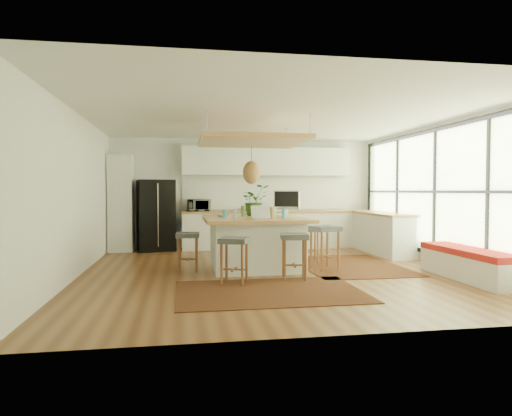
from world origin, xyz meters
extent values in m
plane|color=#5B321A|center=(0.00, 0.00, 0.00)|extent=(7.00, 7.00, 0.00)
plane|color=white|center=(0.00, 0.00, 2.70)|extent=(7.00, 7.00, 0.00)
plane|color=silver|center=(0.00, 3.50, 1.35)|extent=(6.50, 0.00, 6.50)
plane|color=silver|center=(0.00, -3.50, 1.35)|extent=(6.50, 0.00, 6.50)
plane|color=silver|center=(-3.25, 0.00, 1.35)|extent=(0.00, 7.00, 7.00)
plane|color=silver|center=(3.25, 0.00, 1.35)|extent=(0.00, 7.00, 7.00)
cube|color=silver|center=(-2.95, 3.18, 1.12)|extent=(0.55, 0.60, 2.25)
cube|color=silver|center=(0.55, 3.18, 0.44)|extent=(4.20, 0.60, 0.88)
cube|color=#A16A39|center=(0.55, 3.18, 0.90)|extent=(4.24, 0.64, 0.05)
cube|color=white|center=(0.55, 3.48, 1.35)|extent=(4.20, 0.02, 0.80)
cube|color=silver|center=(0.55, 3.32, 2.15)|extent=(4.20, 0.34, 0.70)
cube|color=silver|center=(2.93, 2.00, 0.44)|extent=(0.60, 2.50, 0.88)
cube|color=#A16A39|center=(2.93, 2.00, 0.90)|extent=(0.64, 2.54, 0.05)
cube|color=black|center=(-0.35, -1.53, 0.01)|extent=(2.60, 1.80, 0.01)
cube|color=black|center=(1.56, 0.37, 0.01)|extent=(1.80, 2.60, 0.01)
imported|color=#A5A5AA|center=(-1.15, 3.18, 1.11)|extent=(0.55, 0.33, 0.36)
imported|color=#1E4C19|center=(-0.15, 0.95, 1.17)|extent=(0.72, 0.75, 0.47)
imported|color=silver|center=(-0.80, 0.70, 0.96)|extent=(0.28, 0.28, 0.06)
cylinder|color=#38B7E3|center=(-0.78, 0.51, 1.03)|extent=(0.07, 0.07, 0.19)
cylinder|color=#B9BBC0|center=(-0.63, 0.26, 1.03)|extent=(0.07, 0.07, 0.19)
cylinder|color=olive|center=(0.02, 0.11, 1.03)|extent=(0.07, 0.07, 0.19)
cylinder|color=silver|center=(0.12, 0.46, 1.03)|extent=(0.07, 0.07, 0.19)
cylinder|color=#64814D|center=(-0.43, 0.66, 1.03)|extent=(0.07, 0.07, 0.19)
cylinder|color=#38B7E3|center=(0.27, 0.31, 1.03)|extent=(0.07, 0.07, 0.19)
camera|label=1|loc=(-1.55, -7.63, 1.42)|focal=31.37mm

